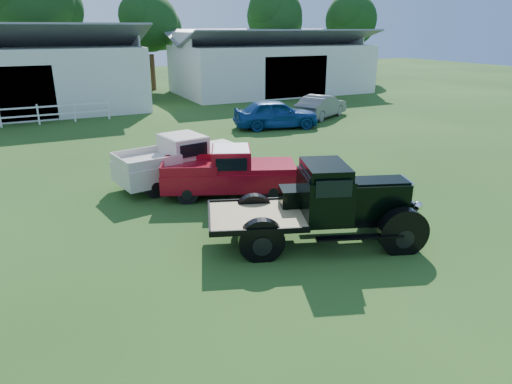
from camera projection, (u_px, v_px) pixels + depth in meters
name	position (u px, v px, depth m)	size (l,w,h in m)	color
ground	(269.00, 244.00, 12.04)	(120.00, 120.00, 0.00)	#1D3B13
shed_right	(271.00, 62.00, 39.75)	(16.80, 9.20, 5.20)	silver
tree_b	(37.00, 23.00, 37.30)	(6.90, 6.90, 11.50)	black
tree_c	(150.00, 38.00, 40.54)	(5.40, 5.40, 9.00)	black
tree_d	(274.00, 32.00, 46.50)	(6.00, 6.00, 10.00)	black
tree_e	(350.00, 34.00, 48.14)	(5.70, 5.70, 9.50)	black
vintage_flatbed	(320.00, 204.00, 11.83)	(5.46, 2.16, 2.16)	black
red_pickup	(229.00, 172.00, 15.31)	(4.60, 1.77, 1.68)	maroon
white_pickup	(181.00, 160.00, 16.45)	(4.81, 1.86, 1.77)	beige
misc_car_blue	(276.00, 114.00, 25.77)	(1.92, 4.76, 1.62)	navy
misc_car_grey	(321.00, 106.00, 28.80)	(1.53, 4.38, 1.44)	slate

